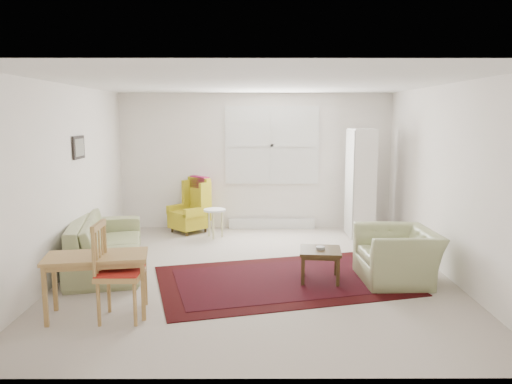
{
  "coord_description": "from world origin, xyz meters",
  "views": [
    {
      "loc": [
        -0.02,
        -6.48,
        2.08
      ],
      "look_at": [
        0.0,
        0.3,
        1.05
      ],
      "focal_mm": 35.0,
      "sensor_mm": 36.0,
      "label": 1
    }
  ],
  "objects_px": {
    "desk": "(98,285)",
    "sofa": "(106,233)",
    "armchair": "(397,250)",
    "coffee_table": "(320,265)",
    "stool": "(215,223)",
    "cabinet": "(361,183)",
    "wingback_chair": "(188,205)",
    "desk_chair": "(120,271)"
  },
  "relations": [
    {
      "from": "desk",
      "to": "sofa",
      "type": "bearing_deg",
      "value": 103.57
    },
    {
      "from": "armchair",
      "to": "desk",
      "type": "relative_size",
      "value": 0.99
    },
    {
      "from": "coffee_table",
      "to": "desk",
      "type": "distance_m",
      "value": 2.71
    },
    {
      "from": "stool",
      "to": "cabinet",
      "type": "bearing_deg",
      "value": 2.04
    },
    {
      "from": "wingback_chair",
      "to": "cabinet",
      "type": "relative_size",
      "value": 0.54
    },
    {
      "from": "cabinet",
      "to": "desk",
      "type": "xyz_separation_m",
      "value": [
        -3.48,
        -3.5,
        -0.61
      ]
    },
    {
      "from": "wingback_chair",
      "to": "desk",
      "type": "bearing_deg",
      "value": -51.35
    },
    {
      "from": "stool",
      "to": "desk_chair",
      "type": "distance_m",
      "value": 3.58
    },
    {
      "from": "sofa",
      "to": "desk_chair",
      "type": "xyz_separation_m",
      "value": [
        0.7,
        -1.9,
        0.04
      ]
    },
    {
      "from": "wingback_chair",
      "to": "stool",
      "type": "distance_m",
      "value": 0.69
    },
    {
      "from": "wingback_chair",
      "to": "desk_chair",
      "type": "distance_m",
      "value": 3.91
    },
    {
      "from": "cabinet",
      "to": "desk",
      "type": "height_order",
      "value": "cabinet"
    },
    {
      "from": "sofa",
      "to": "cabinet",
      "type": "height_order",
      "value": "cabinet"
    },
    {
      "from": "cabinet",
      "to": "coffee_table",
      "type": "bearing_deg",
      "value": -112.9
    },
    {
      "from": "stool",
      "to": "cabinet",
      "type": "height_order",
      "value": "cabinet"
    },
    {
      "from": "wingback_chair",
      "to": "desk_chair",
      "type": "xyz_separation_m",
      "value": [
        -0.18,
        -3.9,
        0.01
      ]
    },
    {
      "from": "wingback_chair",
      "to": "coffee_table",
      "type": "bearing_deg",
      "value": -7.74
    },
    {
      "from": "sofa",
      "to": "desk_chair",
      "type": "height_order",
      "value": "desk_chair"
    },
    {
      "from": "armchair",
      "to": "cabinet",
      "type": "relative_size",
      "value": 0.55
    },
    {
      "from": "cabinet",
      "to": "armchair",
      "type": "bearing_deg",
      "value": -90.81
    },
    {
      "from": "coffee_table",
      "to": "desk_chair",
      "type": "height_order",
      "value": "desk_chair"
    },
    {
      "from": "wingback_chair",
      "to": "cabinet",
      "type": "height_order",
      "value": "cabinet"
    },
    {
      "from": "armchair",
      "to": "wingback_chair",
      "type": "relative_size",
      "value": 1.03
    },
    {
      "from": "stool",
      "to": "desk_chair",
      "type": "bearing_deg",
      "value": -101.09
    },
    {
      "from": "sofa",
      "to": "wingback_chair",
      "type": "distance_m",
      "value": 2.2
    },
    {
      "from": "cabinet",
      "to": "desk",
      "type": "bearing_deg",
      "value": -135.11
    },
    {
      "from": "wingback_chair",
      "to": "stool",
      "type": "bearing_deg",
      "value": 7.2
    },
    {
      "from": "sofa",
      "to": "cabinet",
      "type": "xyz_separation_m",
      "value": [
        3.91,
        1.7,
        0.47
      ]
    },
    {
      "from": "armchair",
      "to": "stool",
      "type": "distance_m",
      "value": 3.4
    },
    {
      "from": "coffee_table",
      "to": "stool",
      "type": "distance_m",
      "value": 2.77
    },
    {
      "from": "cabinet",
      "to": "sofa",
      "type": "bearing_deg",
      "value": -156.77
    },
    {
      "from": "cabinet",
      "to": "desk",
      "type": "distance_m",
      "value": 4.97
    },
    {
      "from": "stool",
      "to": "armchair",
      "type": "bearing_deg",
      "value": -42.71
    },
    {
      "from": "sofa",
      "to": "coffee_table",
      "type": "height_order",
      "value": "sofa"
    },
    {
      "from": "wingback_chair",
      "to": "coffee_table",
      "type": "xyz_separation_m",
      "value": [
        2.02,
        -2.71,
        -0.29
      ]
    },
    {
      "from": "armchair",
      "to": "wingback_chair",
      "type": "distance_m",
      "value": 4.04
    },
    {
      "from": "desk",
      "to": "desk_chair",
      "type": "distance_m",
      "value": 0.34
    },
    {
      "from": "stool",
      "to": "desk",
      "type": "xyz_separation_m",
      "value": [
        -0.96,
        -3.41,
        0.07
      ]
    },
    {
      "from": "desk",
      "to": "cabinet",
      "type": "bearing_deg",
      "value": 45.14
    },
    {
      "from": "coffee_table",
      "to": "stool",
      "type": "bearing_deg",
      "value": 123.36
    },
    {
      "from": "stool",
      "to": "desk",
      "type": "distance_m",
      "value": 3.54
    },
    {
      "from": "sofa",
      "to": "desk_chair",
      "type": "relative_size",
      "value": 2.27
    }
  ]
}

